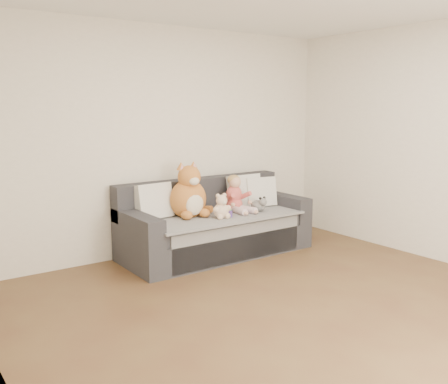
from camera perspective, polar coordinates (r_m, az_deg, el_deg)
name	(u,v)px	position (r m, az deg, el deg)	size (l,w,h in m)	color
room_shell	(288,155)	(4.14, 7.33, 4.20)	(5.00, 5.00, 5.00)	brown
sofa	(215,227)	(5.81, -1.09, -4.02)	(2.20, 0.94, 0.85)	#27272C
cushion_left	(154,201)	(5.54, -8.01, -1.04)	(0.44, 0.23, 0.40)	silver
cushion_right_back	(245,191)	(6.12, 2.37, 0.13)	(0.44, 0.20, 0.41)	silver
cushion_right_front	(260,192)	(6.18, 4.17, 0.03)	(0.42, 0.25, 0.37)	silver
toddler	(236,196)	(5.86, 1.37, -0.46)	(0.31, 0.44, 0.44)	#DD4E56
plush_cat	(189,195)	(5.59, -4.00, -0.40)	(0.52, 0.44, 0.65)	#C0792A
teddy_bear	(222,208)	(5.50, -0.28, -1.86)	(0.23, 0.17, 0.29)	beige
plush_cow	(259,205)	(5.88, 4.00, -1.49)	(0.15, 0.23, 0.19)	white
sippy_cup	(230,212)	(5.56, 0.66, -2.34)	(0.09, 0.08, 0.10)	#4D338B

